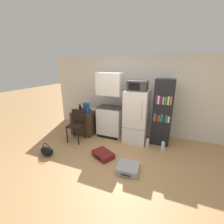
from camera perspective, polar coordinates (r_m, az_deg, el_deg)
ground_plane at (r=3.55m, az=1.61°, el=-19.70°), size 24.00×24.00×0.00m
wall_back at (r=4.82m, az=12.35°, el=5.89°), size 6.40×0.10×2.43m
side_table at (r=4.98m, az=-10.05°, el=-3.77°), size 0.69×0.69×0.73m
kitchen_hutch at (r=4.53m, az=-0.76°, el=1.36°), size 0.74×0.50×1.94m
refrigerator at (r=4.28m, az=9.14°, el=-1.84°), size 0.63×0.64×1.50m
microwave at (r=4.08m, az=9.73°, el=9.91°), size 0.50×0.43×0.27m
bookshelf at (r=4.28m, az=18.63°, el=-0.29°), size 0.50×0.36×1.82m
bottle_amber_beer at (r=5.04m, az=-8.99°, el=1.93°), size 0.07×0.07×0.20m
bottle_milk_white at (r=4.73m, az=-13.54°, el=0.31°), size 0.09×0.09×0.14m
bottle_blue_soda at (r=4.59m, az=-9.48°, el=0.66°), size 0.09×0.09×0.25m
bottle_ketchup_red at (r=4.54m, az=-11.11°, el=0.11°), size 0.07×0.07×0.20m
bottle_wine_dark at (r=4.65m, az=-12.03°, el=0.95°), size 0.08×0.08×0.30m
bowl at (r=4.94m, az=-7.07°, el=0.99°), size 0.18×0.18×0.05m
cereal_box at (r=4.73m, az=-9.71°, el=1.69°), size 0.19×0.07×0.30m
chair at (r=4.48m, az=-13.26°, el=-3.87°), size 0.42×0.43×0.91m
suitcase_large_flat at (r=3.80m, az=-3.41°, el=-15.83°), size 0.62×0.55×0.12m
suitcase_small_flat at (r=3.39m, az=6.11°, el=-20.43°), size 0.48×0.48×0.13m
handbag at (r=4.14m, az=-23.58°, el=-13.42°), size 0.36×0.20×0.33m
water_bottle_front at (r=4.26m, az=13.34°, el=-11.36°), size 0.09×0.09×0.30m
water_bottle_middle at (r=4.24m, az=18.81°, el=-12.06°), size 0.09×0.09×0.29m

